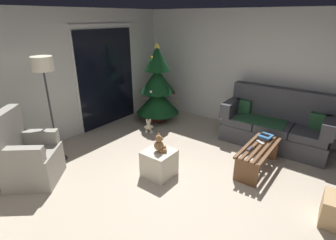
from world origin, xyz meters
The scene contains 17 objects.
ground_plane centered at (0.00, 0.00, 0.00)m, with size 7.00×7.00×0.00m, color #B2A38E.
wall_back centered at (0.00, 3.06, 1.25)m, with size 5.72×0.12×2.50m, color beige.
wall_right centered at (2.86, 0.00, 1.25)m, with size 0.12×6.00×2.50m, color beige.
patio_door_frame centered at (1.15, 2.99, 1.10)m, with size 1.60×0.02×2.20m, color silver.
patio_door_glass centered at (1.15, 2.97, 1.05)m, with size 1.50×0.02×2.10m, color black.
couch centered at (2.32, -0.43, 0.40)m, with size 0.84×1.96×1.08m.
coffee_table centered at (1.23, -0.49, 0.28)m, with size 1.10×0.40×0.42m.
remote_graphite centered at (1.06, -0.40, 0.43)m, with size 0.04×0.16×0.02m, color #333338.
remote_silver centered at (1.37, -0.46, 0.43)m, with size 0.04×0.16×0.02m, color #ADADB2.
book_stack centered at (1.58, -0.47, 0.45)m, with size 0.25×0.22×0.06m.
cell_phone centered at (1.59, -0.46, 0.48)m, with size 0.07×0.14×0.01m, color black.
christmas_tree centered at (1.90, 2.15, 0.81)m, with size 1.00×1.00×1.82m.
armchair centered at (-1.15, 2.12, 0.40)m, with size 0.96×0.97×1.13m.
floor_lamp centered at (-0.56, 2.37, 1.51)m, with size 0.32×0.32×1.78m.
ottoman centered at (0.14, 0.67, 0.21)m, with size 0.44×0.44×0.43m, color beige.
teddy_bear_chestnut centered at (0.14, 0.67, 0.55)m, with size 0.21×0.21×0.29m.
teddy_bear_cream_by_tree centered at (1.30, 1.91, 0.12)m, with size 0.22×0.21×0.29m.
Camera 1 is at (-2.55, -1.55, 2.35)m, focal length 27.66 mm.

